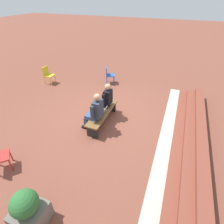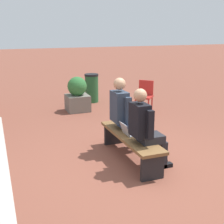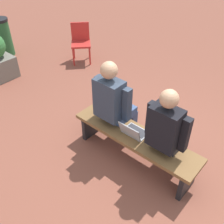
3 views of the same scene
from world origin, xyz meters
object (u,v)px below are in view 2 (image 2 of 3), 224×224
Objects in this scene: bench at (131,140)px; person_adult at (125,113)px; laptop at (129,132)px; plastic_chair_far_left at (145,94)px; person_student at (146,127)px; litter_bin at (92,88)px; planter at (77,95)px.

bench is 1.31× the size of person_adult.
person_adult is 0.46m from laptop.
person_adult is 1.63× the size of plastic_chair_far_left.
person_student reaches higher than plastic_chair_far_left.
plastic_chair_far_left is at bearing -34.19° from person_adult.
litter_bin reaches higher than plastic_chair_far_left.
planter reaches higher than plastic_chair_far_left.
planter is at bearing -0.10° from laptop.
person_student is 1.58× the size of plastic_chair_far_left.
planter reaches higher than laptop.
litter_bin is at bearing -38.09° from planter.
laptop is (-0.39, 0.08, -0.23)m from person_adult.
laptop is 4.39m from litter_bin.
litter_bin is (4.77, -0.61, -0.28)m from person_student.
person_student is 3.57m from plastic_chair_far_left.
person_adult reaches higher than plastic_chair_far_left.
bench is 0.56m from person_adult.
plastic_chair_far_left is at bearing -147.80° from litter_bin.
planter is at bearing 66.71° from plastic_chair_far_left.
planter is 1.10m from litter_bin.
laptop is at bearing 10.23° from person_student.
laptop is 3.22m from plastic_chair_far_left.
person_adult is at bearing -0.17° from person_student.
person_adult reaches higher than person_student.
planter reaches higher than bench.
person_student is 1.55× the size of litter_bin.
laptop is at bearing 26.75° from bench.
laptop is 0.37× the size of litter_bin.
plastic_chair_far_left is 1.88m from litter_bin.
person_student is 1.42× the size of planter.
person_adult is at bearing 145.81° from plastic_chair_far_left.
litter_bin is (3.94, -0.60, -0.30)m from person_adult.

